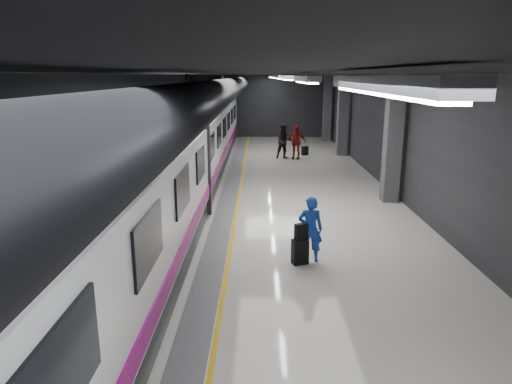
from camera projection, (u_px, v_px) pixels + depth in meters
ground at (265, 217)px, 14.77m from camera, size 40.00×40.00×0.00m
platform_hall at (256, 104)px, 14.82m from camera, size 10.02×40.02×4.51m
train at (162, 154)px, 14.28m from camera, size 3.05×38.00×4.05m
traveler_main at (310, 229)px, 11.07m from camera, size 0.63×0.45×1.65m
suitcase_main at (300, 252)px, 11.04m from camera, size 0.43×0.34×0.62m
shoulder_bag at (301, 232)px, 10.91m from camera, size 0.34×0.27×0.40m
traveler_far_a at (284, 141)px, 24.93m from camera, size 1.07×0.92×1.92m
traveler_far_b at (296, 142)px, 24.88m from camera, size 1.19×0.77×1.87m
suitcase_far at (305, 151)px, 26.19m from camera, size 0.41×0.35×0.52m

